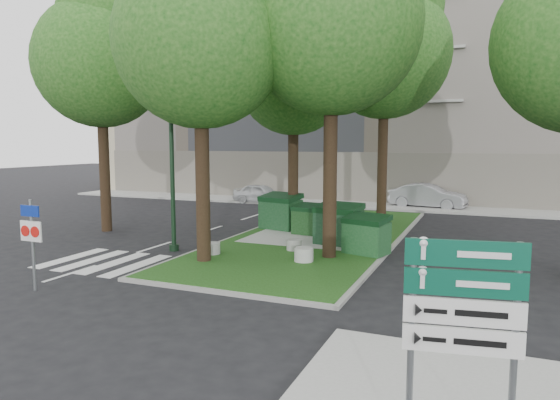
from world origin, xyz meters
The scene contains 24 objects.
ground centered at (0.00, 0.00, 0.00)m, with size 120.00×120.00×0.00m, color black.
median_island centered at (0.50, 8.00, 0.06)m, with size 6.00×16.00×0.12m, color #1D4112.
median_kerb centered at (0.50, 8.00, 0.05)m, with size 6.30×16.30×0.10m, color gray.
building_sidewalk centered at (0.00, 18.50, 0.06)m, with size 42.00×3.00×0.12m, color #999993.
zebra_crossing centered at (-3.75, 1.50, 0.01)m, with size 5.00×3.00×0.01m, color silver.
apartment_building centered at (0.00, 26.00, 8.00)m, with size 41.00×12.00×16.00m, color tan.
tree_median_near_left centered at (-1.41, 2.56, 7.32)m, with size 5.20×5.20×10.53m.
tree_median_near_right centered at (2.09, 4.56, 7.99)m, with size 5.60×5.60×11.46m.
tree_median_mid centered at (-0.91, 9.06, 6.98)m, with size 4.80×4.80×9.99m.
tree_median_far centered at (2.29, 12.06, 8.32)m, with size 5.80×5.80×11.93m.
tree_street_left centered at (-8.41, 6.06, 7.65)m, with size 5.40×5.40×11.00m.
dumpster_a centered at (-1.49, 8.78, 0.86)m, with size 1.88×1.52×1.54m.
dumpster_b centered at (0.11, 8.05, 0.72)m, with size 1.46×1.12×1.25m.
dumpster_c centered at (1.71, 6.58, 0.84)m, with size 1.79×1.40×1.51m.
dumpster_d centered at (3.00, 5.45, 0.75)m, with size 1.64×1.35×1.32m.
bollard_left centered at (-1.72, 3.40, 0.31)m, with size 0.52×0.52×0.37m, color gray.
bollard_right centered at (1.45, 3.59, 0.33)m, with size 0.60×0.60×0.43m, color #A8A7A2.
bollard_mid centered at (0.58, 5.00, 0.30)m, with size 0.52×0.52×0.37m, color gray.
litter_bin centered at (3.20, 7.60, 0.45)m, with size 0.38×0.38×0.66m, color gold.
street_lamp centered at (-3.50, 3.77, 3.89)m, with size 0.49×0.49×6.18m.
traffic_sign_pole centered at (-4.04, -1.65, 1.52)m, with size 0.71×0.08×2.38m.
directional_sign centered at (6.46, -5.00, 1.87)m, with size 1.30×0.28×2.63m.
car_white centered at (-6.38, 17.42, 0.62)m, with size 1.46×3.62×1.23m, color silver.
car_silver centered at (3.50, 19.08, 0.71)m, with size 1.51×4.33×1.43m, color #96979D.
Camera 1 is at (6.64, -10.80, 3.82)m, focal length 32.00 mm.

